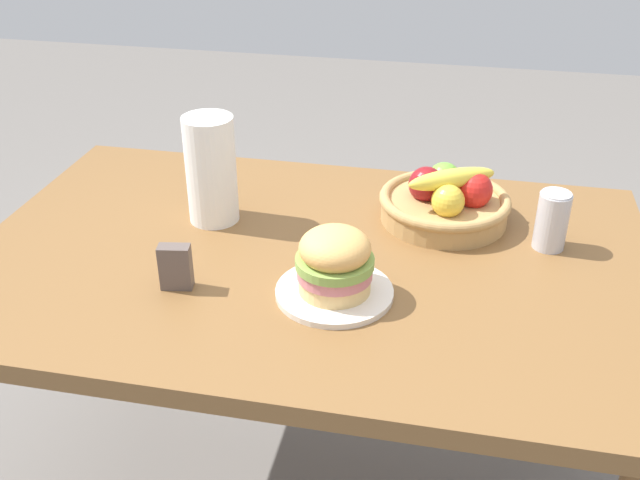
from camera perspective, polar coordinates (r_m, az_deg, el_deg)
The scene contains 7 objects.
dining_table at distance 1.57m, azimuth -0.83°, elevation -4.25°, with size 1.40×0.90×0.75m.
plate at distance 1.39m, azimuth 1.12°, elevation -4.05°, with size 0.22×0.22×0.01m, color silver.
sandwich at distance 1.35m, azimuth 1.15°, elevation -1.63°, with size 0.15×0.15×0.13m.
soda_can at distance 1.59m, azimuth 17.52°, elevation 1.45°, with size 0.07×0.07×0.13m.
fruit_basket at distance 1.65m, azimuth 9.70°, elevation 3.02°, with size 0.29×0.29×0.14m.
paper_towel_roll at distance 1.62m, azimuth -8.44°, elevation 5.40°, with size 0.11×0.11×0.24m, color white.
napkin_holder at distance 1.42m, azimuth -11.12°, elevation -2.06°, with size 0.06×0.03×0.09m, color #594C47.
Camera 1 is at (0.29, -1.27, 1.53)m, focal length 41.33 mm.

